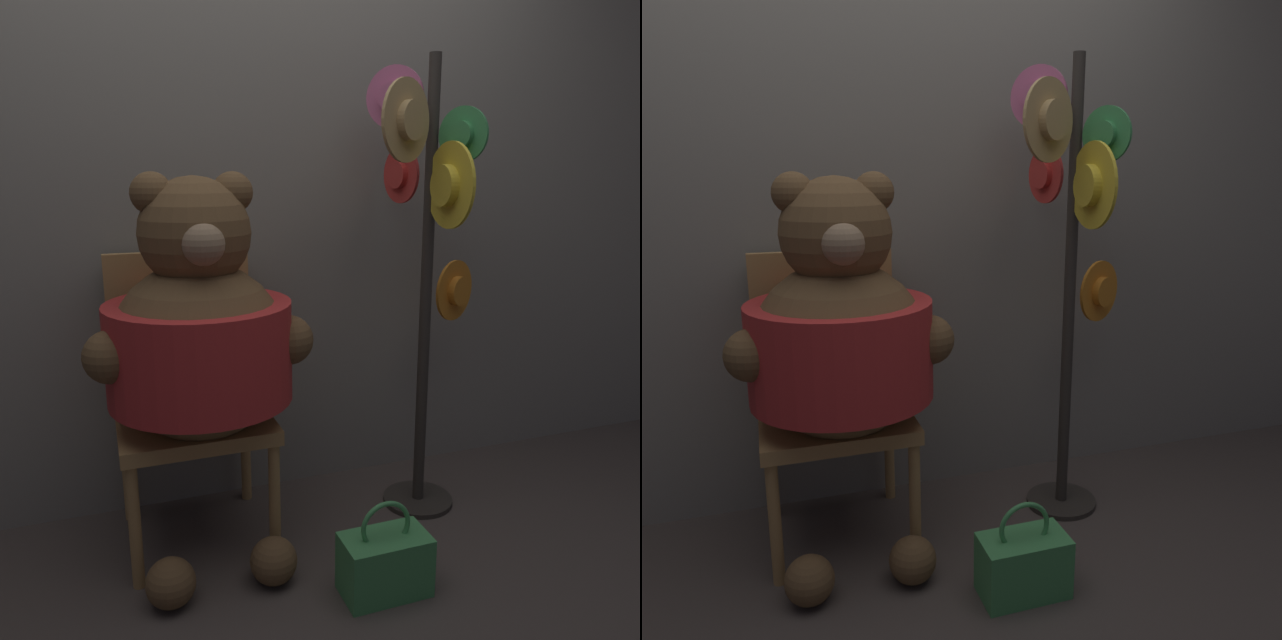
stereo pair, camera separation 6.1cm
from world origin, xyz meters
TOP-DOWN VIEW (x-y plane):
  - ground_plane at (0.00, 0.00)m, footprint 14.00×14.00m
  - wall_back at (0.00, 0.60)m, footprint 8.00×0.10m
  - chair at (-0.20, 0.35)m, footprint 0.52×0.49m
  - teddy_bear at (-0.18, 0.17)m, footprint 0.74×0.66m
  - hat_display_rack at (0.68, 0.19)m, footprint 0.56×0.57m
  - handbag_on_ground at (0.31, -0.26)m, footprint 0.28×0.16m

SIDE VIEW (x-z plane):
  - ground_plane at x=0.00m, z-range 0.00..0.00m
  - handbag_on_ground at x=0.31m, z-range -0.05..0.27m
  - chair at x=-0.20m, z-range 0.03..1.07m
  - teddy_bear at x=-0.18m, z-range 0.12..1.44m
  - hat_display_rack at x=0.68m, z-range 0.21..1.93m
  - wall_back at x=0.00m, z-range 0.00..2.48m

